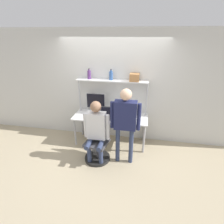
% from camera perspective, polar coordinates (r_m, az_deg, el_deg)
% --- Properties ---
extents(ground_plane, '(12.00, 12.00, 0.00)m').
position_cam_1_polar(ground_plane, '(4.31, -1.39, -12.30)').
color(ground_plane, tan).
extents(wall_back, '(8.00, 0.06, 2.70)m').
position_cam_1_polar(wall_back, '(4.33, 0.38, 7.95)').
color(wall_back, silver).
rests_on(wall_back, ground_plane).
extents(desk, '(1.78, 0.66, 0.74)m').
position_cam_1_polar(desk, '(4.25, -0.51, -2.34)').
color(desk, white).
rests_on(desk, ground_plane).
extents(shelf_unit, '(1.69, 0.23, 1.58)m').
position_cam_1_polar(shelf_unit, '(4.19, 0.00, 7.14)').
color(shelf_unit, white).
rests_on(shelf_unit, ground_plane).
extents(monitor, '(0.47, 0.24, 0.50)m').
position_cam_1_polar(monitor, '(4.36, -5.32, 3.16)').
color(monitor, '#B7B7BC').
rests_on(monitor, desk).
extents(laptop, '(0.29, 0.25, 0.25)m').
position_cam_1_polar(laptop, '(4.14, -1.97, -0.88)').
color(laptop, '#333338').
rests_on(laptop, desk).
extents(cell_phone, '(0.07, 0.15, 0.01)m').
position_cam_1_polar(cell_phone, '(4.13, 1.58, -1.93)').
color(cell_phone, silver).
rests_on(cell_phone, desk).
extents(office_chair, '(0.56, 0.56, 0.90)m').
position_cam_1_polar(office_chair, '(3.93, -4.63, -11.54)').
color(office_chair, black).
rests_on(office_chair, ground_plane).
extents(person_seated, '(0.55, 0.47, 1.36)m').
position_cam_1_polar(person_seated, '(3.61, -5.22, -5.13)').
color(person_seated, '#2D3856').
rests_on(person_seated, ground_plane).
extents(person_standing, '(0.60, 0.22, 1.65)m').
position_cam_1_polar(person_standing, '(3.43, 4.35, -1.96)').
color(person_standing, '#2D3856').
rests_on(person_standing, ground_plane).
extents(bottle_blue, '(0.09, 0.09, 0.25)m').
position_cam_1_polar(bottle_blue, '(4.11, -0.33, 11.82)').
color(bottle_blue, '#335999').
rests_on(bottle_blue, shelf_unit).
extents(bottle_purple, '(0.08, 0.08, 0.24)m').
position_cam_1_polar(bottle_purple, '(4.23, -7.46, 11.99)').
color(bottle_purple, '#593372').
rests_on(bottle_purple, shelf_unit).
extents(storage_box, '(0.21, 0.21, 0.17)m').
position_cam_1_polar(storage_box, '(4.05, 7.35, 11.15)').
color(storage_box, '#B27A47').
rests_on(storage_box, shelf_unit).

